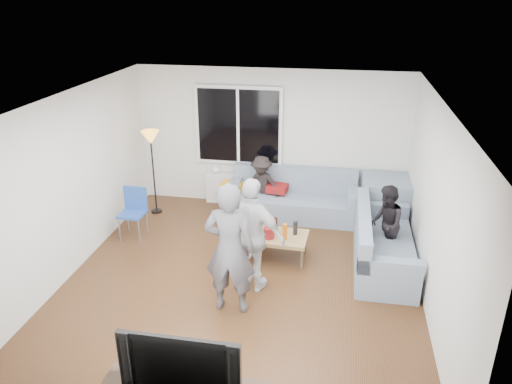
% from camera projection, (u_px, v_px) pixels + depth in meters
% --- Properties ---
extents(floor, '(5.00, 5.50, 0.04)m').
position_uv_depth(floor, '(242.00, 282.00, 7.08)').
color(floor, '#56351C').
rests_on(floor, ground).
extents(ceiling, '(5.00, 5.50, 0.04)m').
position_uv_depth(ceiling, '(239.00, 101.00, 6.05)').
color(ceiling, white).
rests_on(ceiling, ground).
extents(wall_back, '(5.00, 0.04, 2.60)m').
position_uv_depth(wall_back, '(271.00, 139.00, 9.07)').
color(wall_back, silver).
rests_on(wall_back, ground).
extents(wall_front, '(5.00, 0.04, 2.60)m').
position_uv_depth(wall_front, '(172.00, 331.00, 4.05)').
color(wall_front, silver).
rests_on(wall_front, ground).
extents(wall_left, '(0.04, 5.50, 2.60)m').
position_uv_depth(wall_left, '(68.00, 186.00, 6.97)').
color(wall_left, silver).
rests_on(wall_left, ground).
extents(wall_right, '(0.04, 5.50, 2.60)m').
position_uv_depth(wall_right, '(437.00, 213.00, 6.15)').
color(wall_right, silver).
rests_on(wall_right, ground).
extents(window_frame, '(1.62, 0.06, 1.47)m').
position_uv_depth(window_frame, '(239.00, 126.00, 9.00)').
color(window_frame, white).
rests_on(window_frame, wall_back).
extents(window_glass, '(1.50, 0.02, 1.35)m').
position_uv_depth(window_glass, '(238.00, 126.00, 8.97)').
color(window_glass, black).
rests_on(window_glass, window_frame).
extents(window_mullion, '(0.05, 0.03, 1.35)m').
position_uv_depth(window_mullion, '(238.00, 126.00, 8.96)').
color(window_mullion, white).
rests_on(window_mullion, window_frame).
extents(radiator, '(1.30, 0.12, 0.62)m').
position_uv_depth(radiator, '(239.00, 189.00, 9.45)').
color(radiator, silver).
rests_on(radiator, floor).
extents(potted_plant, '(0.26, 0.23, 0.39)m').
position_uv_depth(potted_plant, '(256.00, 166.00, 9.17)').
color(potted_plant, '#2D6428').
rests_on(potted_plant, radiator).
extents(vase, '(0.19, 0.19, 0.17)m').
position_uv_depth(vase, '(216.00, 169.00, 9.34)').
color(vase, white).
rests_on(vase, radiator).
extents(sofa_back_section, '(2.30, 0.85, 0.85)m').
position_uv_depth(sofa_back_section, '(293.00, 195.00, 8.88)').
color(sofa_back_section, slate).
rests_on(sofa_back_section, floor).
extents(sofa_right_section, '(2.00, 0.85, 0.85)m').
position_uv_depth(sofa_right_section, '(385.00, 240.00, 7.31)').
color(sofa_right_section, slate).
rests_on(sofa_right_section, floor).
extents(sofa_corner, '(0.85, 0.85, 0.85)m').
position_uv_depth(sofa_corner, '(385.00, 201.00, 8.62)').
color(sofa_corner, slate).
rests_on(sofa_corner, floor).
extents(cushion_yellow, '(0.41, 0.36, 0.14)m').
position_uv_depth(cushion_yellow, '(232.00, 187.00, 9.02)').
color(cushion_yellow, gold).
rests_on(cushion_yellow, sofa_back_section).
extents(cushion_red, '(0.40, 0.35, 0.13)m').
position_uv_depth(cushion_red, '(277.00, 188.00, 8.95)').
color(cushion_red, maroon).
rests_on(cushion_red, sofa_back_section).
extents(coffee_table, '(1.13, 0.65, 0.40)m').
position_uv_depth(coffee_table, '(271.00, 246.00, 7.61)').
color(coffee_table, '#A58950').
rests_on(coffee_table, floor).
extents(pitcher, '(0.17, 0.17, 0.17)m').
position_uv_depth(pitcher, '(269.00, 233.00, 7.40)').
color(pitcher, maroon).
rests_on(pitcher, coffee_table).
extents(side_chair, '(0.41, 0.41, 0.86)m').
position_uv_depth(side_chair, '(132.00, 214.00, 8.12)').
color(side_chair, '#23499B').
rests_on(side_chair, floor).
extents(floor_lamp, '(0.32, 0.32, 1.56)m').
position_uv_depth(floor_lamp, '(153.00, 173.00, 8.92)').
color(floor_lamp, '#FFAF30').
rests_on(floor_lamp, floor).
extents(player_left, '(0.65, 0.43, 1.78)m').
position_uv_depth(player_left, '(230.00, 249.00, 6.14)').
color(player_left, '#48474C').
rests_on(player_left, floor).
extents(player_right, '(1.03, 0.65, 1.64)m').
position_uv_depth(player_right, '(252.00, 236.00, 6.60)').
color(player_right, silver).
rests_on(player_right, floor).
extents(spectator_right, '(0.51, 0.63, 1.22)m').
position_uv_depth(spectator_right, '(386.00, 224.00, 7.38)').
color(spectator_right, black).
rests_on(spectator_right, floor).
extents(spectator_back, '(0.81, 0.59, 1.12)m').
position_uv_depth(spectator_back, '(261.00, 185.00, 8.96)').
color(spectator_back, black).
rests_on(spectator_back, floor).
extents(television, '(1.14, 0.15, 0.66)m').
position_uv_depth(television, '(183.00, 358.00, 4.51)').
color(television, black).
rests_on(television, tv_console).
extents(bottle_a, '(0.07, 0.07, 0.19)m').
position_uv_depth(bottle_a, '(254.00, 223.00, 7.67)').
color(bottle_a, red).
rests_on(bottle_a, coffee_table).
extents(bottle_e, '(0.07, 0.07, 0.22)m').
position_uv_depth(bottle_e, '(295.00, 228.00, 7.49)').
color(bottle_e, black).
rests_on(bottle_e, coffee_table).
extents(bottle_b, '(0.08, 0.08, 0.24)m').
position_uv_depth(bottle_b, '(260.00, 230.00, 7.41)').
color(bottle_b, '#288518').
rests_on(bottle_b, coffee_table).
extents(bottle_c, '(0.07, 0.07, 0.23)m').
position_uv_depth(bottle_c, '(275.00, 225.00, 7.59)').
color(bottle_c, black).
rests_on(bottle_c, coffee_table).
extents(bottle_d, '(0.07, 0.07, 0.26)m').
position_uv_depth(bottle_d, '(285.00, 232.00, 7.33)').
color(bottle_d, '#C75D11').
rests_on(bottle_d, coffee_table).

